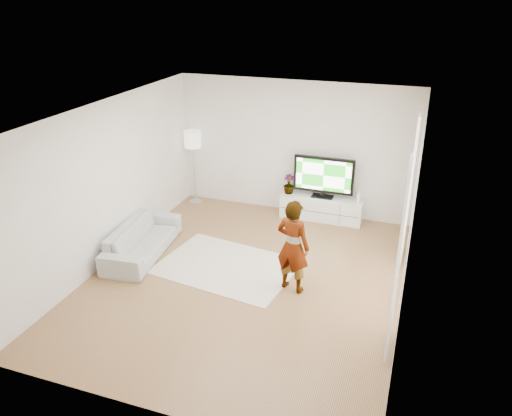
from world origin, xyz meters
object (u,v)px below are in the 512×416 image
(television, at_px, (324,176))
(rug, at_px, (227,266))
(media_console, at_px, (321,208))
(floor_lamp, at_px, (193,142))
(sofa, at_px, (142,239))
(player, at_px, (293,246))

(television, distance_m, rug, 2.91)
(media_console, height_order, floor_lamp, floor_lamp)
(sofa, bearing_deg, floor_lamp, -3.41)
(television, xyz_separation_m, rug, (-1.13, -2.52, -0.94))
(media_console, height_order, player, player)
(media_console, distance_m, rug, 2.74)
(media_console, relative_size, player, 1.10)
(media_console, relative_size, sofa, 0.86)
(media_console, height_order, rug, media_console)
(media_console, relative_size, floor_lamp, 1.03)
(television, bearing_deg, floor_lamp, -178.16)
(sofa, bearing_deg, player, -101.17)
(floor_lamp, bearing_deg, sofa, -87.14)
(television, height_order, sofa, television)
(rug, bearing_deg, floor_lamp, 125.82)
(media_console, xyz_separation_m, floor_lamp, (-2.88, -0.06, 1.16))
(rug, relative_size, player, 1.49)
(media_console, xyz_separation_m, rug, (-1.13, -2.49, -0.23))
(media_console, relative_size, rug, 0.74)
(rug, relative_size, sofa, 1.17)
(media_console, distance_m, television, 0.71)
(television, distance_m, sofa, 3.82)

